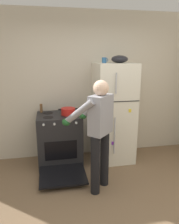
# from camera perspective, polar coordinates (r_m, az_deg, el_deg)

# --- Properties ---
(ground) EXTENTS (8.00, 8.00, 0.00)m
(ground) POSITION_cam_1_polar(r_m,az_deg,el_deg) (2.89, 6.63, -26.54)
(ground) COLOR brown
(kitchen_wall_back) EXTENTS (6.00, 0.10, 2.70)m
(kitchen_wall_back) POSITION_cam_1_polar(r_m,az_deg,el_deg) (4.11, -1.01, 6.95)
(kitchen_wall_back) COLOR beige
(kitchen_wall_back) RESTS_ON ground
(refrigerator) EXTENTS (0.68, 0.72, 1.78)m
(refrigerator) POSITION_cam_1_polar(r_m,az_deg,el_deg) (3.94, 6.40, -0.28)
(refrigerator) COLOR silver
(refrigerator) RESTS_ON ground
(stove_range) EXTENTS (0.76, 1.22, 0.92)m
(stove_range) POSITION_cam_1_polar(r_m,az_deg,el_deg) (3.90, -7.89, -7.39)
(stove_range) COLOR black
(stove_range) RESTS_ON ground
(person_cook) EXTENTS (0.71, 0.74, 1.60)m
(person_cook) POSITION_cam_1_polar(r_m,az_deg,el_deg) (2.98, 2.25, -3.77)
(person_cook) COLOR black
(person_cook) RESTS_ON ground
(red_pot) EXTENTS (0.34, 0.24, 0.12)m
(red_pot) POSITION_cam_1_polar(r_m,az_deg,el_deg) (3.72, -5.68, 0.16)
(red_pot) COLOR red
(red_pot) RESTS_ON stove_range
(coffee_mug) EXTENTS (0.11, 0.08, 0.10)m
(coffee_mug) POSITION_cam_1_polar(r_m,az_deg,el_deg) (3.81, 3.96, 13.56)
(coffee_mug) COLOR #2D6093
(coffee_mug) RESTS_ON refrigerator
(pepper_mill) EXTENTS (0.05, 0.05, 0.15)m
(pepper_mill) POSITION_cam_1_polar(r_m,az_deg,el_deg) (3.94, -12.70, 0.99)
(pepper_mill) COLOR brown
(pepper_mill) RESTS_ON stove_range
(mixing_bowl) EXTENTS (0.29, 0.29, 0.13)m
(mixing_bowl) POSITION_cam_1_polar(r_m,az_deg,el_deg) (3.84, 7.98, 13.73)
(mixing_bowl) COLOR black
(mixing_bowl) RESTS_ON refrigerator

